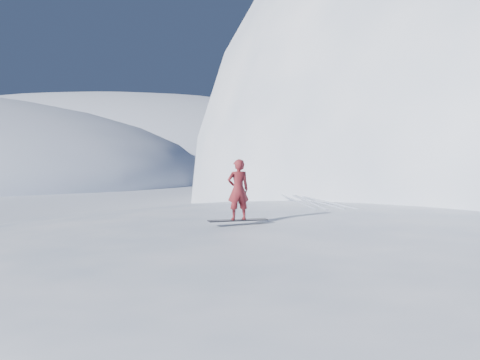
# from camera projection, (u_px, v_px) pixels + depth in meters

# --- Properties ---
(ground) EXTENTS (400.00, 400.00, 0.00)m
(ground) POSITION_uv_depth(u_px,v_px,m) (337.00, 303.00, 15.31)
(ground) COLOR white
(ground) RESTS_ON ground
(near_ridge) EXTENTS (36.00, 28.00, 4.80)m
(near_ridge) POSITION_uv_depth(u_px,v_px,m) (355.00, 279.00, 18.25)
(near_ridge) COLOR white
(near_ridge) RESTS_ON ground
(peak_shoulder) EXTENTS (28.00, 24.00, 18.00)m
(peak_shoulder) POSITION_uv_depth(u_px,v_px,m) (452.00, 219.00, 34.74)
(peak_shoulder) COLOR white
(peak_shoulder) RESTS_ON ground
(far_ridge_c) EXTENTS (140.00, 90.00, 36.00)m
(far_ridge_c) POSITION_uv_depth(u_px,v_px,m) (108.00, 170.00, 127.08)
(far_ridge_c) COLOR white
(far_ridge_c) RESTS_ON ground
(wind_bumps) EXTENTS (16.00, 14.40, 1.00)m
(wind_bumps) POSITION_uv_depth(u_px,v_px,m) (311.00, 285.00, 17.45)
(wind_bumps) COLOR white
(wind_bumps) RESTS_ON ground
(snowboard) EXTENTS (1.73, 0.88, 0.03)m
(snowboard) POSITION_uv_depth(u_px,v_px,m) (238.00, 220.00, 15.08)
(snowboard) COLOR black
(snowboard) RESTS_ON near_ridge
(snowboarder) EXTENTS (0.72, 0.59, 1.71)m
(snowboarder) POSITION_uv_depth(u_px,v_px,m) (238.00, 190.00, 15.04)
(snowboarder) COLOR maroon
(snowboarder) RESTS_ON snowboard
(board_tracks) EXTENTS (2.50, 5.95, 0.04)m
(board_tracks) POSITION_uv_depth(u_px,v_px,m) (311.00, 201.00, 21.04)
(board_tracks) COLOR silver
(board_tracks) RESTS_ON ground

